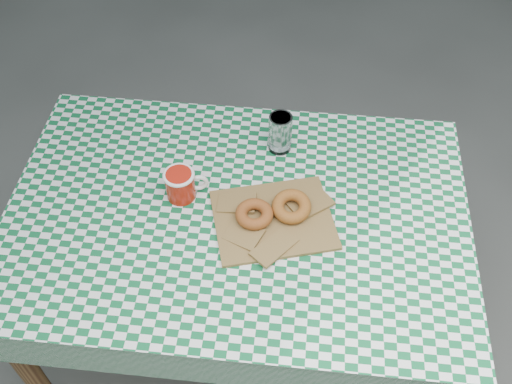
% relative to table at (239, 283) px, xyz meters
% --- Properties ---
extents(ground, '(60.00, 60.00, 0.00)m').
position_rel_table_xyz_m(ground, '(-0.04, 0.08, -0.38)').
color(ground, '#4A4A45').
rests_on(ground, ground).
extents(table, '(1.36, 0.98, 0.75)m').
position_rel_table_xyz_m(table, '(0.00, 0.00, 0.00)').
color(table, '#512E1B').
rests_on(table, ground).
extents(tablecloth, '(1.38, 1.00, 0.01)m').
position_rel_table_xyz_m(tablecloth, '(0.00, 0.00, 0.38)').
color(tablecloth, '#0E5C30').
rests_on(tablecloth, table).
extents(paper_bag, '(0.37, 0.31, 0.02)m').
position_rel_table_xyz_m(paper_bag, '(0.10, -0.03, 0.39)').
color(paper_bag, olive).
rests_on(paper_bag, tablecloth).
extents(bagel_front, '(0.13, 0.13, 0.03)m').
position_rel_table_xyz_m(bagel_front, '(0.05, -0.03, 0.41)').
color(bagel_front, brown).
rests_on(bagel_front, paper_bag).
extents(bagel_back, '(0.13, 0.13, 0.03)m').
position_rel_table_xyz_m(bagel_back, '(0.15, -0.00, 0.42)').
color(bagel_back, '#9F6821').
rests_on(bagel_back, paper_bag).
extents(coffee_mug, '(0.19, 0.19, 0.09)m').
position_rel_table_xyz_m(coffee_mug, '(-0.16, 0.06, 0.43)').
color(coffee_mug, '#AB190B').
rests_on(coffee_mug, tablecloth).
extents(drinking_glass, '(0.10, 0.10, 0.13)m').
position_rel_table_xyz_m(drinking_glass, '(0.13, 0.25, 0.44)').
color(drinking_glass, silver).
rests_on(drinking_glass, tablecloth).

